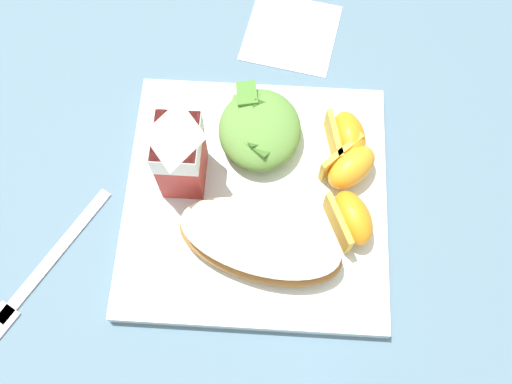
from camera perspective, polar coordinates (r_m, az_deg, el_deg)
The scene contains 10 objects.
ground at distance 0.62m, azimuth 0.00°, elevation -0.92°, with size 3.00×3.00×0.00m, color slate.
white_plate at distance 0.61m, azimuth 0.00°, elevation -0.64°, with size 0.28×0.28×0.02m, color silver.
cheesy_pizza_bread at distance 0.57m, azimuth 0.38°, elevation -5.07°, with size 0.12×0.18×0.04m.
green_salad_pile at distance 0.61m, azimuth 0.45°, elevation 6.38°, with size 0.10×0.09×0.04m.
milk_carton at distance 0.56m, azimuth -7.82°, elevation 4.21°, with size 0.06×0.04×0.11m.
orange_wedge_front at distance 0.58m, azimuth 9.58°, elevation -2.67°, with size 0.07×0.06×0.04m.
orange_wedge_middle at distance 0.60m, azimuth 9.52°, elevation 2.62°, with size 0.07×0.07×0.04m.
orange_wedge_rear at distance 0.62m, azimuth 9.16°, elevation 5.50°, with size 0.07×0.05×0.04m.
paper_napkin at distance 0.73m, azimuth 3.58°, elevation 15.85°, with size 0.11×0.11×0.00m, color white.
metal_fork at distance 0.63m, azimuth -21.16°, elevation -7.69°, with size 0.17×0.11×0.01m.
Camera 1 is at (-0.22, -0.01, 0.57)m, focal length 39.43 mm.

